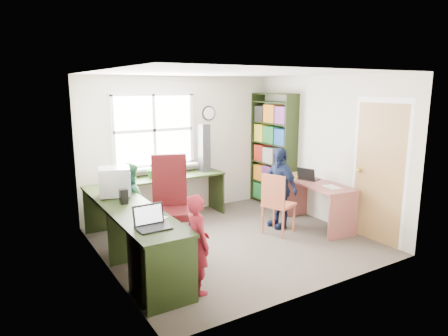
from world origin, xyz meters
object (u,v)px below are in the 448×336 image
(right_desk, at_px, (319,195))
(laptop_right, at_px, (308,177))
(crt_monitor, at_px, (115,182))
(person_red, at_px, (198,244))
(potted_plant, at_px, (153,168))
(swivel_chair, at_px, (170,210))
(l_desk, at_px, (155,235))
(cd_tower, at_px, (204,148))
(person_navy, at_px, (279,188))
(laptop_left, at_px, (151,222))
(person_green, at_px, (131,201))
(bookshelf, at_px, (273,153))
(wooden_chair, at_px, (277,202))

(right_desk, height_order, laptop_right, laptop_right)
(crt_monitor, distance_m, laptop_right, 3.09)
(laptop_right, relative_size, person_red, 0.34)
(laptop_right, relative_size, potted_plant, 1.18)
(swivel_chair, xyz_separation_m, crt_monitor, (-0.62, 0.42, 0.39))
(l_desk, xyz_separation_m, cd_tower, (1.64, 1.74, 0.71))
(right_desk, bearing_deg, person_navy, 157.62)
(crt_monitor, height_order, laptop_right, crt_monitor)
(laptop_right, bearing_deg, laptop_left, 85.95)
(person_green, bearing_deg, laptop_right, -113.81)
(right_desk, relative_size, potted_plant, 4.01)
(right_desk, height_order, swivel_chair, swivel_chair)
(crt_monitor, relative_size, laptop_left, 1.38)
(person_green, height_order, person_navy, person_navy)
(person_red, height_order, person_navy, person_navy)
(swivel_chair, xyz_separation_m, cd_tower, (1.21, 1.24, 0.60))
(bookshelf, relative_size, person_red, 1.90)
(right_desk, xyz_separation_m, swivel_chair, (-2.41, 0.39, 0.05))
(l_desk, distance_m, right_desk, 2.84)
(l_desk, bearing_deg, bookshelf, 26.43)
(laptop_right, relative_size, person_green, 0.33)
(person_red, bearing_deg, laptop_left, 67.21)
(right_desk, bearing_deg, laptop_right, 97.22)
(laptop_left, distance_m, person_green, 1.72)
(crt_monitor, xyz_separation_m, laptop_right, (3.04, -0.53, -0.19))
(right_desk, bearing_deg, laptop_left, -160.70)
(bookshelf, bearing_deg, potted_plant, 174.52)
(l_desk, relative_size, bookshelf, 1.40)
(l_desk, distance_m, bookshelf, 3.35)
(right_desk, xyz_separation_m, person_navy, (-0.55, 0.32, 0.13))
(l_desk, distance_m, laptop_right, 2.88)
(laptop_left, relative_size, laptop_right, 0.92)
(right_desk, relative_size, cd_tower, 1.55)
(bookshelf, bearing_deg, person_green, -173.90)
(potted_plant, bearing_deg, crt_monitor, -137.80)
(bookshelf, height_order, wooden_chair, bookshelf)
(crt_monitor, bearing_deg, laptop_right, 5.14)
(person_red, bearing_deg, crt_monitor, 17.89)
(crt_monitor, distance_m, laptop_left, 1.44)
(laptop_left, xyz_separation_m, potted_plant, (0.88, 2.20, 0.11))
(swivel_chair, xyz_separation_m, person_green, (-0.33, 0.66, 0.01))
(right_desk, distance_m, swivel_chair, 2.44)
(person_green, bearing_deg, cd_tower, -77.69)
(person_navy, bearing_deg, crt_monitor, -102.86)
(cd_tower, bearing_deg, swivel_chair, -142.45)
(right_desk, xyz_separation_m, crt_monitor, (-3.03, 0.81, 0.44))
(l_desk, distance_m, person_green, 1.17)
(bookshelf, distance_m, wooden_chair, 1.65)
(bookshelf, distance_m, cd_tower, 1.36)
(l_desk, bearing_deg, wooden_chair, 5.45)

